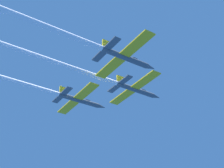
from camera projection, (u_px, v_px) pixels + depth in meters
The scene contains 2 objects.
jet_lead at pixel (80, 71), 76.69m from camera, with size 19.47×59.50×3.22m.
jet_right_wing at pixel (36, 23), 60.45m from camera, with size 19.47×68.53×3.22m.
Camera 1 is at (57.72, -45.29, -41.99)m, focal length 50.81 mm.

